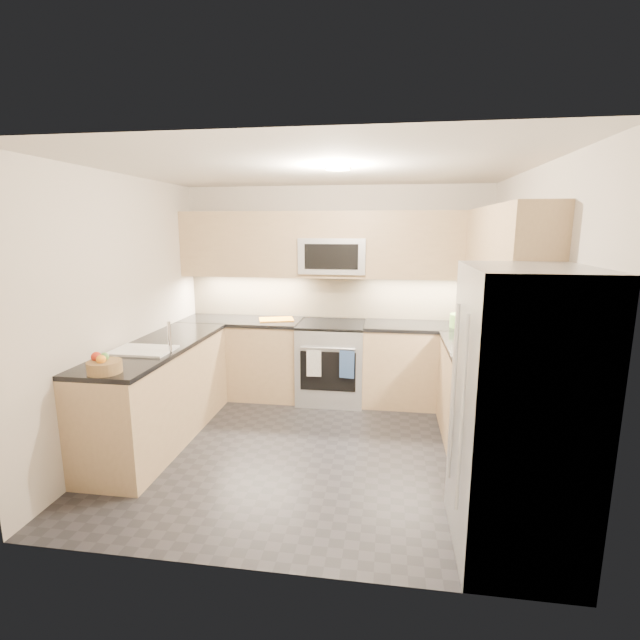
% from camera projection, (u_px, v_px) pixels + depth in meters
% --- Properties ---
extents(floor, '(3.60, 3.20, 0.00)m').
position_uv_depth(floor, '(315.00, 448.00, 4.31)').
color(floor, black).
rests_on(floor, ground).
extents(ceiling, '(3.60, 3.20, 0.02)m').
position_uv_depth(ceiling, '(314.00, 168.00, 3.82)').
color(ceiling, beige).
rests_on(ceiling, wall_back).
extents(wall_back, '(3.60, 0.02, 2.50)m').
position_uv_depth(wall_back, '(335.00, 292.00, 5.62)').
color(wall_back, '#BDB3A5').
rests_on(wall_back, floor).
extents(wall_front, '(3.60, 0.02, 2.50)m').
position_uv_depth(wall_front, '(268.00, 372.00, 2.51)').
color(wall_front, '#BDB3A5').
rests_on(wall_front, floor).
extents(wall_left, '(0.02, 3.20, 2.50)m').
position_uv_depth(wall_left, '(124.00, 311.00, 4.32)').
color(wall_left, '#BDB3A5').
rests_on(wall_left, floor).
extents(wall_right, '(0.02, 3.20, 2.50)m').
position_uv_depth(wall_right, '(530.00, 323.00, 3.81)').
color(wall_right, '#BDB3A5').
rests_on(wall_right, floor).
extents(base_cab_back_left, '(1.42, 0.60, 0.90)m').
position_uv_depth(base_cab_back_left, '(243.00, 359.00, 5.64)').
color(base_cab_back_left, tan).
rests_on(base_cab_back_left, floor).
extents(base_cab_back_right, '(1.42, 0.60, 0.90)m').
position_uv_depth(base_cab_back_right, '(426.00, 366.00, 5.33)').
color(base_cab_back_right, tan).
rests_on(base_cab_back_right, floor).
extents(base_cab_right, '(0.60, 1.70, 0.90)m').
position_uv_depth(base_cab_right, '(482.00, 405.00, 4.15)').
color(base_cab_right, tan).
rests_on(base_cab_right, floor).
extents(base_cab_peninsula, '(0.60, 2.00, 0.90)m').
position_uv_depth(base_cab_peninsula, '(160.00, 394.00, 4.44)').
color(base_cab_peninsula, tan).
rests_on(base_cab_peninsula, floor).
extents(countertop_back_left, '(1.42, 0.63, 0.04)m').
position_uv_depth(countertop_back_left, '(242.00, 321.00, 5.55)').
color(countertop_back_left, black).
rests_on(countertop_back_left, base_cab_back_left).
extents(countertop_back_right, '(1.42, 0.63, 0.04)m').
position_uv_depth(countertop_back_right, '(427.00, 326.00, 5.24)').
color(countertop_back_right, black).
rests_on(countertop_back_right, base_cab_back_right).
extents(countertop_right, '(0.63, 1.70, 0.04)m').
position_uv_depth(countertop_right, '(486.00, 355.00, 4.06)').
color(countertop_right, black).
rests_on(countertop_right, base_cab_right).
extents(countertop_peninsula, '(0.63, 2.00, 0.04)m').
position_uv_depth(countertop_peninsula, '(157.00, 347.00, 4.35)').
color(countertop_peninsula, black).
rests_on(countertop_peninsula, base_cab_peninsula).
extents(upper_cab_back, '(3.60, 0.35, 0.75)m').
position_uv_depth(upper_cab_back, '(334.00, 245.00, 5.34)').
color(upper_cab_back, tan).
rests_on(upper_cab_back, wall_back).
extents(upper_cab_right, '(0.35, 1.95, 0.75)m').
position_uv_depth(upper_cab_right, '(505.00, 250.00, 3.99)').
color(upper_cab_right, tan).
rests_on(upper_cab_right, wall_right).
extents(backsplash_back, '(3.60, 0.01, 0.51)m').
position_uv_depth(backsplash_back, '(335.00, 297.00, 5.62)').
color(backsplash_back, tan).
rests_on(backsplash_back, wall_back).
extents(backsplash_right, '(0.01, 2.30, 0.51)m').
position_uv_depth(backsplash_right, '(514.00, 319.00, 4.26)').
color(backsplash_right, tan).
rests_on(backsplash_right, wall_right).
extents(gas_range, '(0.76, 0.65, 0.91)m').
position_uv_depth(gas_range, '(331.00, 363.00, 5.46)').
color(gas_range, '#A7ABAF').
rests_on(gas_range, floor).
extents(range_cooktop, '(0.76, 0.65, 0.03)m').
position_uv_depth(range_cooktop, '(332.00, 324.00, 5.37)').
color(range_cooktop, black).
rests_on(range_cooktop, gas_range).
extents(oven_door_glass, '(0.62, 0.02, 0.45)m').
position_uv_depth(oven_door_glass, '(328.00, 371.00, 5.14)').
color(oven_door_glass, black).
rests_on(oven_door_glass, gas_range).
extents(oven_handle, '(0.60, 0.02, 0.02)m').
position_uv_depth(oven_handle, '(328.00, 348.00, 5.07)').
color(oven_handle, '#B2B5BA').
rests_on(oven_handle, gas_range).
extents(microwave, '(0.76, 0.40, 0.40)m').
position_uv_depth(microwave, '(333.00, 256.00, 5.34)').
color(microwave, '#AAACB2').
rests_on(microwave, upper_cab_back).
extents(microwave_door, '(0.60, 0.01, 0.28)m').
position_uv_depth(microwave_door, '(331.00, 257.00, 5.14)').
color(microwave_door, black).
rests_on(microwave_door, microwave).
extents(refrigerator, '(0.70, 0.90, 1.80)m').
position_uv_depth(refrigerator, '(520.00, 415.00, 2.81)').
color(refrigerator, '#A3A6AB').
rests_on(refrigerator, floor).
extents(fridge_handle_left, '(0.02, 0.02, 1.20)m').
position_uv_depth(fridge_handle_left, '(462.00, 415.00, 2.68)').
color(fridge_handle_left, '#B2B5BA').
rests_on(fridge_handle_left, refrigerator).
extents(fridge_handle_right, '(0.02, 0.02, 1.20)m').
position_uv_depth(fridge_handle_right, '(454.00, 394.00, 3.03)').
color(fridge_handle_right, '#B2B5BA').
rests_on(fridge_handle_right, refrigerator).
extents(sink_basin, '(0.52, 0.38, 0.16)m').
position_uv_depth(sink_basin, '(143.00, 358.00, 4.11)').
color(sink_basin, white).
rests_on(sink_basin, base_cab_peninsula).
extents(faucet, '(0.03, 0.03, 0.28)m').
position_uv_depth(faucet, '(169.00, 337.00, 4.04)').
color(faucet, silver).
rests_on(faucet, countertop_peninsula).
extents(utensil_bowl, '(0.28, 0.28, 0.15)m').
position_uv_depth(utensil_bowl, '(461.00, 321.00, 5.08)').
color(utensil_bowl, '#6FB04B').
rests_on(utensil_bowl, countertop_back_right).
extents(cutting_board, '(0.46, 0.39, 0.01)m').
position_uv_depth(cutting_board, '(276.00, 319.00, 5.50)').
color(cutting_board, orange).
rests_on(cutting_board, countertop_back_left).
extents(fruit_basket, '(0.29, 0.29, 0.09)m').
position_uv_depth(fruit_basket, '(105.00, 367.00, 3.49)').
color(fruit_basket, olive).
rests_on(fruit_basket, countertop_peninsula).
extents(fruit_apple, '(0.08, 0.08, 0.08)m').
position_uv_depth(fruit_apple, '(96.00, 357.00, 3.51)').
color(fruit_apple, '#B12814').
rests_on(fruit_apple, fruit_basket).
extents(fruit_pear, '(0.06, 0.06, 0.06)m').
position_uv_depth(fruit_pear, '(105.00, 357.00, 3.52)').
color(fruit_pear, '#5EA145').
rests_on(fruit_pear, fruit_basket).
extents(dish_towel_check, '(0.16, 0.02, 0.30)m').
position_uv_depth(dish_towel_check, '(314.00, 363.00, 5.10)').
color(dish_towel_check, silver).
rests_on(dish_towel_check, oven_handle).
extents(dish_towel_blue, '(0.16, 0.04, 0.31)m').
position_uv_depth(dish_towel_blue, '(347.00, 365.00, 5.05)').
color(dish_towel_blue, navy).
rests_on(dish_towel_blue, oven_handle).
extents(fruit_orange, '(0.07, 0.07, 0.07)m').
position_uv_depth(fruit_orange, '(101.00, 360.00, 3.45)').
color(fruit_orange, orange).
rests_on(fruit_orange, fruit_basket).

